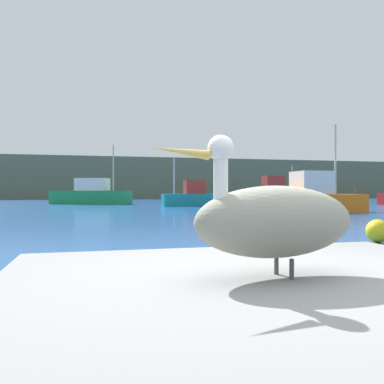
{
  "coord_description": "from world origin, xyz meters",
  "views": [
    {
      "loc": [
        -1.38,
        -2.48,
        1.22
      ],
      "look_at": [
        2.41,
        12.84,
        1.18
      ],
      "focal_mm": 37.19,
      "sensor_mm": 36.0,
      "label": 1
    }
  ],
  "objects_px": {
    "fishing_boat_blue": "(277,192)",
    "fishing_boat_green": "(91,194)",
    "fishing_boat_teal": "(192,197)",
    "mooring_buoy": "(378,231)",
    "pelican": "(275,220)",
    "fishing_boat_orange": "(303,198)"
  },
  "relations": [
    {
      "from": "fishing_boat_teal",
      "to": "mooring_buoy",
      "type": "distance_m",
      "value": 23.46
    },
    {
      "from": "fishing_boat_blue",
      "to": "fishing_boat_green",
      "type": "distance_m",
      "value": 21.08
    },
    {
      "from": "fishing_boat_teal",
      "to": "fishing_boat_green",
      "type": "relative_size",
      "value": 0.61
    },
    {
      "from": "fishing_boat_orange",
      "to": "pelican",
      "type": "bearing_deg",
      "value": -118.88
    },
    {
      "from": "pelican",
      "to": "fishing_boat_blue",
      "type": "xyz_separation_m",
      "value": [
        19.36,
        39.66,
        0.08
      ]
    },
    {
      "from": "pelican",
      "to": "fishing_boat_teal",
      "type": "bearing_deg",
      "value": -110.99
    },
    {
      "from": "mooring_buoy",
      "to": "fishing_boat_green",
      "type": "bearing_deg",
      "value": 102.56
    },
    {
      "from": "fishing_boat_blue",
      "to": "fishing_boat_orange",
      "type": "relative_size",
      "value": 0.75
    },
    {
      "from": "fishing_boat_blue",
      "to": "fishing_boat_teal",
      "type": "xyz_separation_m",
      "value": [
        -12.76,
        -10.58,
        -0.37
      ]
    },
    {
      "from": "fishing_boat_green",
      "to": "fishing_boat_orange",
      "type": "relative_size",
      "value": 0.99
    },
    {
      "from": "fishing_boat_green",
      "to": "fishing_boat_orange",
      "type": "xyz_separation_m",
      "value": [
        12.08,
        -17.31,
        -0.12
      ]
    },
    {
      "from": "fishing_boat_blue",
      "to": "mooring_buoy",
      "type": "bearing_deg",
      "value": -115.15
    },
    {
      "from": "fishing_boat_orange",
      "to": "mooring_buoy",
      "type": "distance_m",
      "value": 13.97
    },
    {
      "from": "pelican",
      "to": "mooring_buoy",
      "type": "height_order",
      "value": "pelican"
    },
    {
      "from": "fishing_boat_teal",
      "to": "fishing_boat_orange",
      "type": "height_order",
      "value": "fishing_boat_orange"
    },
    {
      "from": "fishing_boat_blue",
      "to": "mooring_buoy",
      "type": "relative_size",
      "value": 10.51
    },
    {
      "from": "pelican",
      "to": "mooring_buoy",
      "type": "xyz_separation_m",
      "value": [
        5.36,
        5.65,
        -0.76
      ]
    },
    {
      "from": "fishing_boat_orange",
      "to": "mooring_buoy",
      "type": "bearing_deg",
      "value": -111.41
    },
    {
      "from": "pelican",
      "to": "fishing_boat_green",
      "type": "relative_size",
      "value": 0.19
    },
    {
      "from": "fishing_boat_green",
      "to": "fishing_boat_blue",
      "type": "bearing_deg",
      "value": 36.01
    },
    {
      "from": "fishing_boat_green",
      "to": "mooring_buoy",
      "type": "distance_m",
      "value": 30.95
    },
    {
      "from": "fishing_boat_blue",
      "to": "fishing_boat_green",
      "type": "xyz_separation_m",
      "value": [
        -20.74,
        -3.8,
        -0.2
      ]
    }
  ]
}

